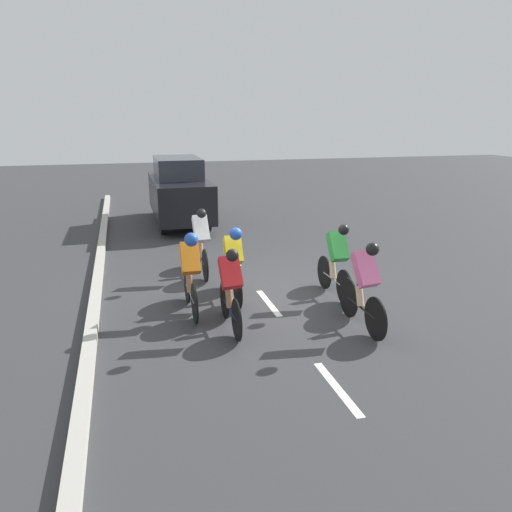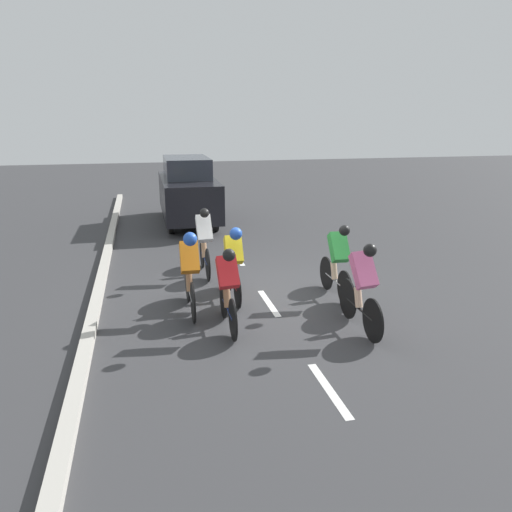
{
  "view_description": "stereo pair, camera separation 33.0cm",
  "coord_description": "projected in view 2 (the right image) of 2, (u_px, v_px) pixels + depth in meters",
  "views": [
    {
      "loc": [
        2.54,
        8.88,
        3.46
      ],
      "look_at": [
        0.25,
        0.33,
        0.95
      ],
      "focal_mm": 35.0,
      "sensor_mm": 36.0,
      "label": 1
    },
    {
      "loc": [
        2.22,
        8.96,
        3.46
      ],
      "look_at": [
        0.25,
        0.33,
        0.95
      ],
      "focal_mm": 35.0,
      "sensor_mm": 36.0,
      "label": 2
    }
  ],
  "objects": [
    {
      "name": "cyclist_pink",
      "position": [
        362.0,
        285.0,
        8.08
      ],
      "size": [
        0.36,
        1.71,
        1.56
      ],
      "color": "black",
      "rests_on": "ground"
    },
    {
      "name": "support_car",
      "position": [
        188.0,
        191.0,
        16.34
      ],
      "size": [
        1.7,
        4.51,
        2.14
      ],
      "color": "black",
      "rests_on": "ground"
    },
    {
      "name": "lane_stripe_mid",
      "position": [
        269.0,
        303.0,
        9.51
      ],
      "size": [
        0.12,
        1.4,
        0.01
      ],
      "primitive_type": "cube",
      "color": "white",
      "rests_on": "ground"
    },
    {
      "name": "cyclist_red",
      "position": [
        228.0,
        287.0,
        8.13
      ],
      "size": [
        0.34,
        1.63,
        1.47
      ],
      "color": "black",
      "rests_on": "ground"
    },
    {
      "name": "cyclist_orange",
      "position": [
        190.0,
        270.0,
        8.82
      ],
      "size": [
        0.33,
        1.74,
        1.55
      ],
      "color": "black",
      "rests_on": "ground"
    },
    {
      "name": "ground_plane",
      "position": [
        265.0,
        297.0,
        9.82
      ],
      "size": [
        60.0,
        60.0,
        0.0
      ],
      "primitive_type": "plane",
      "color": "#38383A"
    },
    {
      "name": "cyclist_yellow",
      "position": [
        233.0,
        261.0,
        9.45
      ],
      "size": [
        0.33,
        1.67,
        1.49
      ],
      "color": "black",
      "rests_on": "ground"
    },
    {
      "name": "lane_stripe_far",
      "position": [
        237.0,
        258.0,
        12.51
      ],
      "size": [
        0.12,
        1.4,
        0.01
      ],
      "primitive_type": "cube",
      "color": "white",
      "rests_on": "ground"
    },
    {
      "name": "lane_stripe_near",
      "position": [
        329.0,
        390.0,
        6.51
      ],
      "size": [
        0.12,
        1.4,
        0.01
      ],
      "primitive_type": "cube",
      "color": "white",
      "rests_on": "ground"
    },
    {
      "name": "cyclist_white",
      "position": [
        204.0,
        240.0,
        10.99
      ],
      "size": [
        0.34,
        1.74,
        1.56
      ],
      "color": "black",
      "rests_on": "ground"
    },
    {
      "name": "cyclist_green",
      "position": [
        338.0,
        260.0,
        9.55
      ],
      "size": [
        0.33,
        1.66,
        1.52
      ],
      "color": "black",
      "rests_on": "ground"
    },
    {
      "name": "curb",
      "position": [
        94.0,
        314.0,
        8.81
      ],
      "size": [
        0.2,
        27.44,
        0.14
      ],
      "primitive_type": "cube",
      "color": "#B7B2A8",
      "rests_on": "ground"
    }
  ]
}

